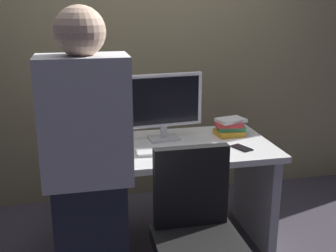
{
  "coord_description": "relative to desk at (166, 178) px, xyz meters",
  "views": [
    {
      "loc": [
        -0.55,
        -2.55,
        1.64
      ],
      "look_at": [
        0.0,
        -0.05,
        0.89
      ],
      "focal_mm": 44.78,
      "sensor_mm": 36.0,
      "label": 1
    }
  ],
  "objects": [
    {
      "name": "office_chair",
      "position": [
        -0.0,
        -0.74,
        -0.08
      ],
      "size": [
        0.52,
        0.52,
        0.94
      ],
      "color": "black",
      "rests_on": "ground"
    },
    {
      "name": "desk",
      "position": [
        0.0,
        0.0,
        0.0
      ],
      "size": [
        1.41,
        0.75,
        0.74
      ],
      "color": "white",
      "rests_on": "ground"
    },
    {
      "name": "cell_phone",
      "position": [
        0.47,
        -0.16,
        0.23
      ],
      "size": [
        0.12,
        0.16,
        0.01
      ],
      "primitive_type": "cube",
      "rotation": [
        0.0,
        0.0,
        0.38
      ],
      "color": "black",
      "rests_on": "desk"
    },
    {
      "name": "wall_back",
      "position": [
        0.0,
        0.91,
        0.99
      ],
      "size": [
        6.4,
        0.1,
        3.0
      ],
      "primitive_type": "cube",
      "color": "#8C7F5B",
      "rests_on": "ground"
    },
    {
      "name": "monitor",
      "position": [
        0.01,
        0.13,
        0.49
      ],
      "size": [
        0.54,
        0.16,
        0.46
      ],
      "color": "silver",
      "rests_on": "desk"
    },
    {
      "name": "cup_by_monitor",
      "position": [
        -0.51,
        0.08,
        0.28
      ],
      "size": [
        0.08,
        0.08,
        0.1
      ],
      "primitive_type": "cylinder",
      "color": "#D84C3F",
      "rests_on": "desk"
    },
    {
      "name": "ground_plane",
      "position": [
        0.0,
        0.0,
        -0.51
      ],
      "size": [
        9.0,
        9.0,
        0.0
      ],
      "primitive_type": "plane",
      "color": "#3D3842"
    },
    {
      "name": "cup_near_keyboard",
      "position": [
        -0.37,
        -0.14,
        0.27
      ],
      "size": [
        0.07,
        0.07,
        0.09
      ],
      "primitive_type": "cylinder",
      "color": "#D84C3F",
      "rests_on": "desk"
    },
    {
      "name": "mouse",
      "position": [
        0.3,
        -0.11,
        0.25
      ],
      "size": [
        0.06,
        0.1,
        0.03
      ],
      "primitive_type": "ellipsoid",
      "color": "white",
      "rests_on": "desk"
    },
    {
      "name": "person_at_desk",
      "position": [
        -0.53,
        -0.72,
        0.33
      ],
      "size": [
        0.4,
        0.24,
        1.64
      ],
      "color": "#262838",
      "rests_on": "ground"
    },
    {
      "name": "book_stack",
      "position": [
        0.49,
        0.14,
        0.29
      ],
      "size": [
        0.23,
        0.19,
        0.12
      ],
      "color": "gold",
      "rests_on": "desk"
    },
    {
      "name": "keyboard",
      "position": [
        -0.0,
        -0.13,
        0.24
      ],
      "size": [
        0.44,
        0.15,
        0.02
      ],
      "primitive_type": "cube",
      "rotation": [
        0.0,
        0.0,
        -0.05
      ],
      "color": "white",
      "rests_on": "desk"
    }
  ]
}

